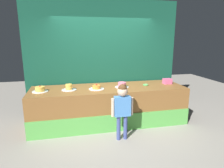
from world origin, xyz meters
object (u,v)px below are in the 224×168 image
at_px(donut, 146,85).
at_px(cake_center_left, 69,88).
at_px(cake_center_right, 97,88).
at_px(child_figure, 122,104).
at_px(cake_far_right, 122,85).
at_px(cake_far_left, 40,89).
at_px(pink_box, 167,81).

height_order(donut, cake_center_left, cake_center_left).
bearing_deg(donut, cake_center_right, -176.26).
bearing_deg(child_figure, cake_far_right, 75.10).
relative_size(child_figure, donut, 8.67).
relative_size(donut, cake_far_left, 0.39).
height_order(child_figure, cake_far_left, child_figure).
height_order(child_figure, cake_center_right, child_figure).
bearing_deg(cake_center_left, child_figure, -40.01).
bearing_deg(pink_box, cake_center_right, -175.61).
distance_m(donut, cake_center_right, 1.22).
xyz_separation_m(child_figure, cake_far_left, (-1.61, 0.83, 0.18)).
relative_size(cake_far_left, cake_center_left, 1.04).
bearing_deg(donut, child_figure, -133.98).
bearing_deg(pink_box, cake_center_left, -178.05).
bearing_deg(child_figure, cake_far_left, 152.63).
distance_m(child_figure, donut, 1.21).
distance_m(cake_far_left, cake_center_right, 1.22).
height_order(cake_far_left, cake_far_right, cake_far_left).
height_order(child_figure, donut, child_figure).
height_order(pink_box, donut, pink_box).
bearing_deg(cake_far_right, pink_box, 4.33).
xyz_separation_m(pink_box, donut, (-0.61, -0.06, -0.05)).
bearing_deg(donut, cake_far_right, -177.06).
bearing_deg(cake_center_left, cake_far_right, -0.43).
distance_m(pink_box, cake_center_left, 2.44).
bearing_deg(cake_far_right, donut, 2.94).
xyz_separation_m(cake_center_left, cake_far_right, (1.22, -0.01, 0.00)).
relative_size(pink_box, cake_far_left, 0.62).
height_order(child_figure, pink_box, child_figure).
xyz_separation_m(cake_center_left, cake_center_right, (0.61, -0.06, -0.02)).
bearing_deg(cake_far_left, child_figure, -27.37).
bearing_deg(pink_box, cake_far_right, -175.67).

